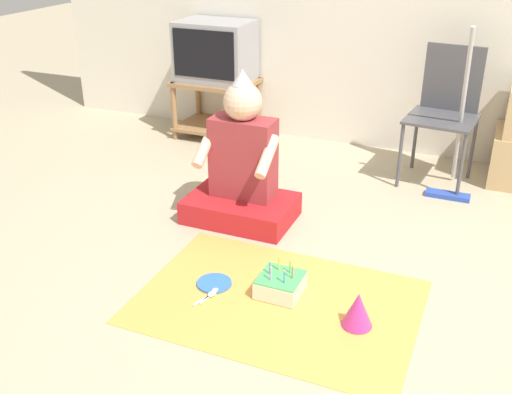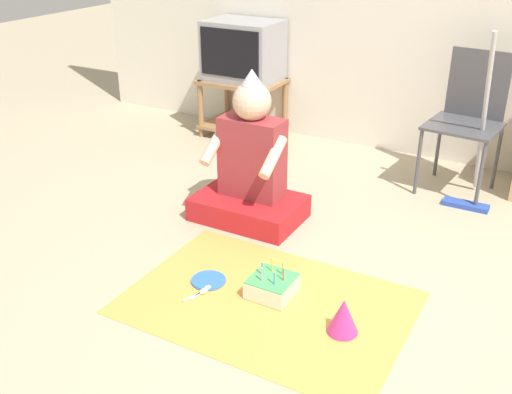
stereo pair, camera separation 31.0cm
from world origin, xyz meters
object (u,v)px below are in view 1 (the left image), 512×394
at_px(birthday_cake, 280,284).
at_px(party_hat_blue, 358,309).
at_px(dust_mop, 455,150).
at_px(paper_plate, 214,283).
at_px(folding_chair, 446,105).
at_px(tv, 216,51).
at_px(person_seated, 242,173).

distance_m(birthday_cake, party_hat_blue, 0.42).
bearing_deg(party_hat_blue, dust_mop, 82.45).
bearing_deg(paper_plate, birthday_cake, 9.95).
distance_m(folding_chair, paper_plate, 2.05).
relative_size(folding_chair, party_hat_blue, 5.46).
height_order(tv, paper_plate, tv).
bearing_deg(folding_chair, tv, 173.73).
bearing_deg(birthday_cake, tv, 123.59).
relative_size(dust_mop, paper_plate, 6.26).
xyz_separation_m(dust_mop, birthday_cake, (-0.62, -1.52, -0.25)).
xyz_separation_m(birthday_cake, paper_plate, (-0.33, -0.06, -0.04)).
height_order(folding_chair, dust_mop, dust_mop).
distance_m(dust_mop, party_hat_blue, 1.65).
distance_m(birthday_cake, paper_plate, 0.34).
bearing_deg(dust_mop, party_hat_blue, -97.55).
bearing_deg(dust_mop, birthday_cake, -112.18).
distance_m(dust_mop, person_seated, 1.41).
relative_size(folding_chair, dust_mop, 0.83).
height_order(folding_chair, person_seated, person_seated).
bearing_deg(tv, party_hat_blue, -50.32).
relative_size(dust_mop, party_hat_blue, 6.61).
relative_size(tv, person_seated, 0.63).
bearing_deg(birthday_cake, dust_mop, 67.82).
relative_size(folding_chair, paper_plate, 5.17).
bearing_deg(party_hat_blue, person_seated, 139.66).
relative_size(folding_chair, person_seated, 1.00).
bearing_deg(party_hat_blue, paper_plate, 176.63).
bearing_deg(folding_chair, person_seated, -133.08).
distance_m(folding_chair, party_hat_blue, 1.90).
height_order(folding_chair, party_hat_blue, folding_chair).
bearing_deg(party_hat_blue, folding_chair, 86.88).
relative_size(tv, dust_mop, 0.52).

